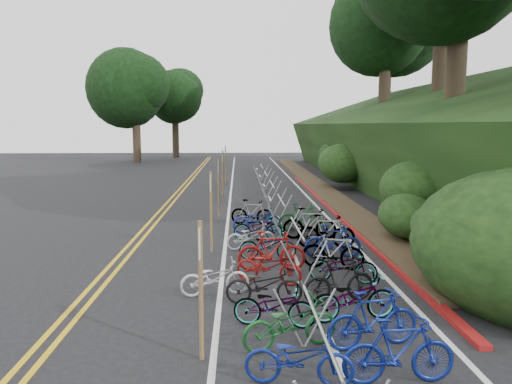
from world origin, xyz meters
TOP-DOWN VIEW (x-y plane):
  - ground at (0.00, 0.00)m, footprint 120.00×120.00m
  - road_markings at (0.63, 10.10)m, footprint 7.47×80.00m
  - red_curb at (5.70, 12.00)m, footprint 0.25×28.00m
  - embankment at (12.96, 19.04)m, footprint 14.30×48.14m
  - bike_rack_front at (2.57, -3.28)m, footprint 1.11×3.31m
  - bike_racks_rest at (3.00, 13.00)m, footprint 1.14×23.00m
  - signpost_near at (0.81, -2.11)m, footprint 0.08×0.40m
  - signposts_rest at (0.60, 14.00)m, footprint 0.08×18.40m
  - bike_front at (0.88, 1.04)m, footprint 0.83×1.66m
  - bike_valet at (3.00, 2.69)m, footprint 3.19×13.88m

SIDE VIEW (x-z plane):
  - ground at x=0.00m, z-range 0.00..0.00m
  - road_markings at x=0.63m, z-range 0.00..0.01m
  - red_curb at x=5.70m, z-range 0.00..0.10m
  - bike_front at x=0.88m, z-range 0.00..0.83m
  - bike_valet at x=3.00m, z-range -0.07..1.03m
  - bike_rack_front at x=2.57m, z-range 0.28..1.37m
  - bike_racks_rest at x=3.00m, z-range 0.27..1.44m
  - signpost_near at x=0.81m, z-range 0.17..2.53m
  - signposts_rest at x=0.60m, z-range 0.18..2.68m
  - embankment at x=12.96m, z-range -1.99..7.12m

